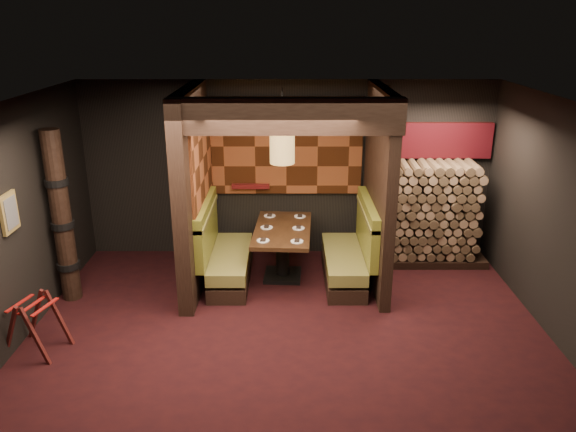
# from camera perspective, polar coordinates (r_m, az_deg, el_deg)

# --- Properties ---
(floor) EXTENTS (6.50, 5.50, 0.02)m
(floor) POSITION_cam_1_polar(r_m,az_deg,el_deg) (7.08, 0.01, -12.47)
(floor) COLOR black
(floor) RESTS_ON ground
(ceiling) EXTENTS (6.50, 5.50, 0.02)m
(ceiling) POSITION_cam_1_polar(r_m,az_deg,el_deg) (6.07, 0.01, 11.15)
(ceiling) COLOR black
(ceiling) RESTS_ON ground
(wall_back) EXTENTS (6.50, 0.02, 2.85)m
(wall_back) POSITION_cam_1_polar(r_m,az_deg,el_deg) (9.07, -0.01, 4.75)
(wall_back) COLOR black
(wall_back) RESTS_ON ground
(wall_front) EXTENTS (6.50, 0.02, 2.85)m
(wall_front) POSITION_cam_1_polar(r_m,az_deg,el_deg) (3.99, 0.05, -16.09)
(wall_front) COLOR black
(wall_front) RESTS_ON ground
(wall_left) EXTENTS (0.02, 5.50, 2.85)m
(wall_left) POSITION_cam_1_polar(r_m,az_deg,el_deg) (7.21, -26.87, -1.42)
(wall_left) COLOR black
(wall_left) RESTS_ON ground
(wall_right) EXTENTS (0.02, 5.50, 2.85)m
(wall_right) POSITION_cam_1_polar(r_m,az_deg,el_deg) (7.22, 26.87, -1.41)
(wall_right) COLOR black
(wall_right) RESTS_ON ground
(partition_left) EXTENTS (0.20, 2.20, 2.85)m
(partition_left) POSITION_cam_1_polar(r_m,az_deg,el_deg) (8.11, -9.60, 2.66)
(partition_left) COLOR black
(partition_left) RESTS_ON floor
(partition_right) EXTENTS (0.15, 2.10, 2.85)m
(partition_right) POSITION_cam_1_polar(r_m,az_deg,el_deg) (8.15, 9.19, 2.77)
(partition_right) COLOR black
(partition_right) RESTS_ON floor
(header_beam) EXTENTS (2.85, 0.18, 0.44)m
(header_beam) POSITION_cam_1_polar(r_m,az_deg,el_deg) (6.79, -0.21, 10.10)
(header_beam) COLOR black
(header_beam) RESTS_ON partition_left
(tapa_back_panel) EXTENTS (2.40, 0.06, 1.55)m
(tapa_back_panel) POSITION_cam_1_polar(r_m,az_deg,el_deg) (8.92, -0.17, 7.11)
(tapa_back_panel) COLOR brown
(tapa_back_panel) RESTS_ON wall_back
(tapa_side_panel) EXTENTS (0.04, 1.85, 1.45)m
(tapa_side_panel) POSITION_cam_1_polar(r_m,az_deg,el_deg) (8.15, -8.73, 5.89)
(tapa_side_panel) COLOR brown
(tapa_side_panel) RESTS_ON partition_left
(lacquer_shelf) EXTENTS (0.60, 0.12, 0.07)m
(lacquer_shelf) POSITION_cam_1_polar(r_m,az_deg,el_deg) (9.05, -3.82, 3.05)
(lacquer_shelf) COLOR #5B1214
(lacquer_shelf) RESTS_ON wall_back
(booth_bench_left) EXTENTS (0.68, 1.60, 1.14)m
(booth_bench_left) POSITION_cam_1_polar(r_m,az_deg,el_deg) (8.41, -6.58, -4.02)
(booth_bench_left) COLOR black
(booth_bench_left) RESTS_ON floor
(booth_bench_right) EXTENTS (0.68, 1.60, 1.14)m
(booth_bench_right) POSITION_cam_1_polar(r_m,az_deg,el_deg) (8.41, 6.38, -4.01)
(booth_bench_right) COLOR black
(booth_bench_right) RESTS_ON floor
(dining_table) EXTENTS (0.91, 1.55, 0.80)m
(dining_table) POSITION_cam_1_polar(r_m,az_deg,el_deg) (8.38, -0.55, -2.76)
(dining_table) COLOR black
(dining_table) RESTS_ON floor
(place_settings) EXTENTS (0.71, 1.24, 0.03)m
(place_settings) POSITION_cam_1_polar(r_m,az_deg,el_deg) (8.29, -0.56, -1.18)
(place_settings) COLOR white
(place_settings) RESTS_ON dining_table
(pendant_lamp) EXTENTS (0.35, 0.35, 1.05)m
(pendant_lamp) POSITION_cam_1_polar(r_m,az_deg,el_deg) (7.89, -0.59, 6.98)
(pendant_lamp) COLOR #A98245
(pendant_lamp) RESTS_ON ceiling
(framed_picture) EXTENTS (0.05, 0.36, 0.46)m
(framed_picture) POSITION_cam_1_polar(r_m,az_deg,el_deg) (7.22, -26.46, 0.30)
(framed_picture) COLOR olive
(framed_picture) RESTS_ON wall_left
(luggage_rack) EXTENTS (0.77, 0.63, 0.73)m
(luggage_rack) POSITION_cam_1_polar(r_m,az_deg,el_deg) (7.32, -24.30, -9.85)
(luggage_rack) COLOR #431411
(luggage_rack) RESTS_ON floor
(totem_column) EXTENTS (0.31, 0.31, 2.40)m
(totem_column) POSITION_cam_1_polar(r_m,az_deg,el_deg) (8.14, -22.00, -0.24)
(totem_column) COLOR black
(totem_column) RESTS_ON floor
(firewood_stack) EXTENTS (1.73, 0.70, 1.64)m
(firewood_stack) POSITION_cam_1_polar(r_m,az_deg,el_deg) (9.14, 14.47, 0.26)
(firewood_stack) COLOR black
(firewood_stack) RESTS_ON floor
(mosaic_header) EXTENTS (1.83, 0.10, 0.56)m
(mosaic_header) POSITION_cam_1_polar(r_m,az_deg,el_deg) (9.16, 14.56, 7.45)
(mosaic_header) COLOR maroon
(mosaic_header) RESTS_ON wall_back
(bay_front_post) EXTENTS (0.08, 0.08, 2.85)m
(bay_front_post) POSITION_cam_1_polar(r_m,az_deg,el_deg) (8.41, 9.52, 3.28)
(bay_front_post) COLOR black
(bay_front_post) RESTS_ON floor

